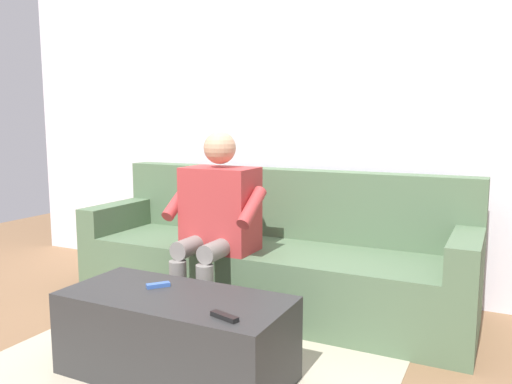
{
  "coord_description": "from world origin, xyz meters",
  "views": [
    {
      "loc": [
        -1.34,
        2.79,
        1.2
      ],
      "look_at": [
        0.0,
        0.08,
        0.78
      ],
      "focal_mm": 35.56,
      "sensor_mm": 36.0,
      "label": 1
    }
  ],
  "objects": [
    {
      "name": "person_solo_seated",
      "position": [
        0.2,
        0.21,
        0.64
      ],
      "size": [
        0.59,
        0.52,
        1.14
      ],
      "color": "#B23838",
      "rests_on": "ground"
    },
    {
      "name": "couch",
      "position": [
        0.0,
        -0.14,
        0.3
      ],
      "size": [
        2.53,
        0.76,
        0.88
      ],
      "color": "#516B4C",
      "rests_on": "ground"
    },
    {
      "name": "back_wall",
      "position": [
        0.0,
        -0.66,
        1.33
      ],
      "size": [
        5.13,
        0.06,
        2.67
      ],
      "primitive_type": "cube",
      "color": "silver",
      "rests_on": "ground"
    },
    {
      "name": "remote_black",
      "position": [
        -0.35,
        1.08,
        0.41
      ],
      "size": [
        0.14,
        0.07,
        0.02
      ],
      "primitive_type": "cube",
      "rotation": [
        0.0,
        0.0,
        2.86
      ],
      "color": "black",
      "rests_on": "coffee_table"
    },
    {
      "name": "floor_rug",
      "position": [
        0.0,
        0.82,
        0.0
      ],
      "size": [
        1.94,
        1.74,
        0.01
      ],
      "primitive_type": "cube",
      "color": "#B7AD93",
      "rests_on": "ground"
    },
    {
      "name": "coffee_table",
      "position": [
        0.0,
        0.93,
        0.2
      ],
      "size": [
        1.08,
        0.49,
        0.4
      ],
      "color": "#2D2D2D",
      "rests_on": "ground"
    },
    {
      "name": "ground_plane",
      "position": [
        0.0,
        0.6,
        0.0
      ],
      "size": [
        8.0,
        8.0,
        0.0
      ],
      "primitive_type": "plane",
      "color": "#846042"
    },
    {
      "name": "remote_blue",
      "position": [
        0.14,
        0.87,
        0.41
      ],
      "size": [
        0.1,
        0.11,
        0.02
      ],
      "primitive_type": "cube",
      "rotation": [
        0.0,
        0.0,
        4.01
      ],
      "color": "#3860B7",
      "rests_on": "coffee_table"
    }
  ]
}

